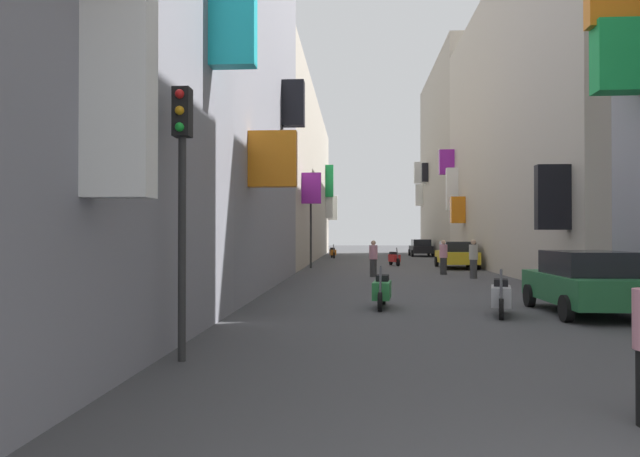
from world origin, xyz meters
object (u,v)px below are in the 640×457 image
(scooter_red, at_px, (394,258))
(traffic_light_far_corner, at_px, (182,174))
(parked_car_yellow, at_px, (457,254))
(pedestrian_near_left, at_px, (443,257))
(parked_car_black, at_px, (421,247))
(pedestrian_mid_street, at_px, (373,259))
(parked_car_green, at_px, (586,281))
(pedestrian_near_right, at_px, (474,259))
(traffic_light_near_corner, at_px, (311,214))
(scooter_silver, at_px, (501,296))
(scooter_green, at_px, (382,290))
(scooter_orange, at_px, (333,252))

(scooter_red, relative_size, traffic_light_far_corner, 0.42)
(parked_car_yellow, height_order, pedestrian_near_left, pedestrian_near_left)
(pedestrian_near_left, bearing_deg, parked_car_black, 86.19)
(scooter_red, relative_size, pedestrian_mid_street, 1.04)
(parked_car_yellow, bearing_deg, parked_car_green, -90.66)
(pedestrian_near_right, xyz_separation_m, traffic_light_near_corner, (-7.75, 7.36, 2.29))
(pedestrian_near_left, relative_size, pedestrian_near_right, 0.98)
(parked_car_yellow, bearing_deg, scooter_silver, -96.84)
(pedestrian_mid_street, bearing_deg, traffic_light_far_corner, -101.07)
(scooter_green, distance_m, pedestrian_near_left, 13.21)
(scooter_red, height_order, pedestrian_mid_street, pedestrian_mid_street)
(scooter_orange, relative_size, pedestrian_near_left, 1.07)
(parked_car_black, relative_size, traffic_light_near_corner, 0.91)
(scooter_silver, bearing_deg, scooter_orange, 99.17)
(parked_car_green, bearing_deg, scooter_green, 168.83)
(scooter_green, bearing_deg, parked_car_black, 82.02)
(traffic_light_far_corner, bearing_deg, pedestrian_near_left, 70.42)
(parked_car_yellow, xyz_separation_m, traffic_light_far_corner, (-8.40, -24.55, 2.05))
(scooter_red, relative_size, scooter_orange, 0.97)
(pedestrian_near_right, bearing_deg, pedestrian_near_left, 111.16)
(scooter_orange, bearing_deg, parked_car_green, -77.24)
(scooter_silver, bearing_deg, scooter_green, 155.08)
(scooter_red, relative_size, pedestrian_near_left, 1.04)
(traffic_light_far_corner, bearing_deg, parked_car_green, 34.35)
(scooter_green, xyz_separation_m, traffic_light_far_corner, (-3.33, -6.55, 2.38))
(pedestrian_near_left, distance_m, pedestrian_mid_street, 3.83)
(pedestrian_mid_street, bearing_deg, pedestrian_near_right, -9.09)
(parked_car_yellow, relative_size, pedestrian_near_left, 2.67)
(scooter_silver, xyz_separation_m, pedestrian_mid_street, (-2.65, 12.28, 0.36))
(scooter_silver, height_order, pedestrian_near_left, pedestrian_near_left)
(scooter_orange, bearing_deg, traffic_light_near_corner, -92.71)
(parked_car_green, bearing_deg, pedestrian_mid_street, 111.66)
(parked_car_black, height_order, scooter_silver, parked_car_black)
(scooter_red, bearing_deg, scooter_green, -94.68)
(scooter_orange, bearing_deg, traffic_light_far_corner, -91.07)
(scooter_green, xyz_separation_m, pedestrian_near_right, (4.46, 10.30, 0.39))
(scooter_silver, bearing_deg, pedestrian_near_right, 81.62)
(scooter_red, relative_size, pedestrian_near_right, 1.01)
(pedestrian_near_right, bearing_deg, scooter_orange, 108.06)
(scooter_green, relative_size, traffic_light_far_corner, 0.47)
(scooter_orange, relative_size, pedestrian_near_right, 1.05)
(traffic_light_far_corner, bearing_deg, scooter_orange, 88.93)
(parked_car_black, height_order, pedestrian_near_left, pedestrian_near_left)
(parked_car_green, height_order, scooter_orange, parked_car_green)
(scooter_red, height_order, pedestrian_near_left, pedestrian_near_left)
(parked_car_black, distance_m, scooter_red, 16.21)
(scooter_red, bearing_deg, pedestrian_near_left, -76.74)
(pedestrian_mid_street, bearing_deg, scooter_green, -90.54)
(pedestrian_mid_street, distance_m, traffic_light_near_corner, 7.82)
(pedestrian_near_left, bearing_deg, parked_car_yellow, 73.70)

